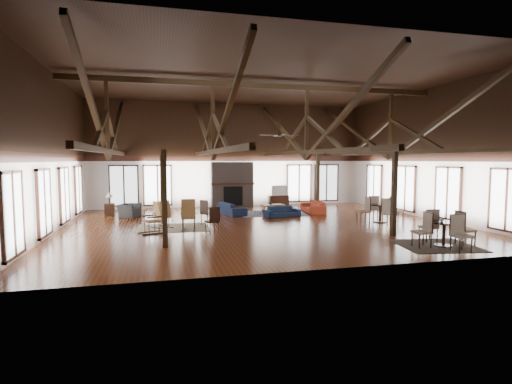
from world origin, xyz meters
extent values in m
plane|color=maroon|center=(0.00, 0.00, 0.00)|extent=(16.00, 16.00, 0.00)
cube|color=black|center=(0.00, 0.00, 6.00)|extent=(16.00, 14.00, 0.02)
cube|color=white|center=(0.00, 7.00, 3.00)|extent=(16.00, 0.02, 6.00)
cube|color=white|center=(0.00, -7.00, 3.00)|extent=(16.00, 0.02, 6.00)
cube|color=white|center=(-8.00, 0.00, 3.00)|extent=(0.02, 14.00, 6.00)
cube|color=white|center=(8.00, 0.00, 3.00)|extent=(0.02, 14.00, 6.00)
cube|color=black|center=(0.00, 0.00, 5.75)|extent=(15.60, 0.18, 0.22)
cube|color=black|center=(-6.00, 0.00, 3.05)|extent=(0.16, 13.70, 0.18)
cube|color=black|center=(-6.00, 0.00, 4.40)|extent=(0.14, 0.14, 2.70)
cube|color=black|center=(-6.00, 3.50, 4.28)|extent=(0.15, 7.07, 3.12)
cube|color=black|center=(-6.00, -3.50, 4.28)|extent=(0.15, 7.07, 3.12)
cube|color=black|center=(-2.00, 0.00, 3.05)|extent=(0.16, 13.70, 0.18)
cube|color=black|center=(-2.00, 0.00, 4.40)|extent=(0.14, 0.14, 2.70)
cube|color=black|center=(-2.00, 3.50, 4.28)|extent=(0.15, 7.07, 3.12)
cube|color=black|center=(-2.00, -3.50, 4.28)|extent=(0.15, 7.07, 3.12)
cube|color=black|center=(2.00, 0.00, 3.05)|extent=(0.16, 13.70, 0.18)
cube|color=black|center=(2.00, 0.00, 4.40)|extent=(0.14, 0.14, 2.70)
cube|color=black|center=(2.00, 3.50, 4.28)|extent=(0.15, 7.07, 3.12)
cube|color=black|center=(2.00, -3.50, 4.28)|extent=(0.15, 7.07, 3.12)
cube|color=black|center=(6.00, 0.00, 3.05)|extent=(0.16, 13.70, 0.18)
cube|color=black|center=(6.00, 0.00, 4.40)|extent=(0.14, 0.14, 2.70)
cube|color=black|center=(6.00, 3.50, 4.28)|extent=(0.15, 7.07, 3.12)
cube|color=black|center=(6.00, -3.50, 4.28)|extent=(0.15, 7.07, 3.12)
cube|color=black|center=(-4.00, -3.50, 1.52)|extent=(0.16, 0.16, 3.05)
cube|color=black|center=(4.00, -3.50, 1.52)|extent=(0.16, 0.16, 3.05)
cube|color=black|center=(-4.00, 3.50, 1.52)|extent=(0.16, 0.16, 3.05)
cube|color=black|center=(4.00, 3.50, 1.52)|extent=(0.16, 0.16, 3.05)
cube|color=brown|center=(0.00, 6.68, 1.30)|extent=(2.40, 0.62, 2.60)
cube|color=black|center=(0.00, 6.36, 0.65)|extent=(1.10, 0.06, 1.10)
cube|color=black|center=(0.00, 6.40, 1.35)|extent=(2.50, 0.20, 0.12)
cylinder|color=black|center=(0.50, -1.00, 4.05)|extent=(0.04, 0.04, 0.70)
cylinder|color=black|center=(0.50, -1.00, 3.70)|extent=(0.20, 0.20, 0.10)
cube|color=black|center=(0.95, -1.00, 3.70)|extent=(0.70, 0.12, 0.02)
cube|color=black|center=(0.50, -0.55, 3.70)|extent=(0.12, 0.70, 0.02)
cube|color=black|center=(0.05, -1.00, 3.70)|extent=(0.70, 0.12, 0.02)
cube|color=black|center=(0.50, -1.45, 3.70)|extent=(0.12, 0.70, 0.02)
imported|color=#15213B|center=(1.57, 2.01, 0.25)|extent=(1.80, 0.95, 0.50)
imported|color=#16203C|center=(-0.63, 3.44, 0.30)|extent=(2.17, 1.24, 0.60)
imported|color=#B03B22|center=(3.64, 3.24, 0.30)|extent=(2.08, 0.93, 0.59)
cube|color=brown|center=(1.51, 3.43, 0.41)|extent=(1.25, 0.80, 0.06)
cube|color=brown|center=(1.02, 3.24, 0.19)|extent=(0.06, 0.06, 0.38)
cube|color=brown|center=(1.02, 3.62, 0.19)|extent=(0.06, 0.06, 0.38)
cube|color=brown|center=(2.00, 3.24, 0.19)|extent=(0.06, 0.06, 0.38)
cube|color=brown|center=(2.00, 3.62, 0.19)|extent=(0.06, 0.06, 0.38)
imported|color=#B2B2B2|center=(1.41, 3.46, 0.54)|extent=(0.21, 0.21, 0.20)
imported|color=#28282A|center=(-5.55, 3.75, 0.31)|extent=(1.22, 1.17, 0.62)
cube|color=black|center=(-6.48, 4.34, 0.31)|extent=(0.46, 0.46, 0.61)
cylinder|color=black|center=(-6.48, 4.34, 0.80)|extent=(0.08, 0.08, 0.37)
cone|color=beige|center=(-6.48, 4.34, 1.04)|extent=(0.33, 0.33, 0.27)
cube|color=olive|center=(-4.06, 0.18, 0.43)|extent=(0.67, 0.67, 0.05)
cube|color=olive|center=(-3.92, 0.01, 0.76)|extent=(0.50, 0.45, 0.71)
cube|color=black|center=(-4.22, 0.05, 0.03)|extent=(0.58, 0.71, 0.05)
cube|color=black|center=(-3.91, 0.31, 0.03)|extent=(0.58, 0.71, 0.05)
cube|color=olive|center=(-3.04, -0.46, 0.47)|extent=(0.60, 0.58, 0.06)
cube|color=olive|center=(-3.08, -0.71, 0.84)|extent=(0.56, 0.27, 0.77)
cube|color=black|center=(-3.27, -0.43, 0.03)|extent=(0.17, 0.95, 0.06)
cube|color=black|center=(-2.82, -0.49, 0.03)|extent=(0.17, 0.95, 0.06)
cube|color=olive|center=(-4.43, -0.95, 0.45)|extent=(0.65, 0.66, 0.05)
cube|color=olive|center=(-4.21, -0.86, 0.80)|extent=(0.38, 0.55, 0.74)
cube|color=black|center=(-4.35, -1.15, 0.03)|extent=(0.87, 0.39, 0.05)
cube|color=black|center=(-4.51, -0.75, 0.03)|extent=(0.87, 0.39, 0.05)
cube|color=black|center=(-2.18, 0.57, 0.48)|extent=(0.63, 0.63, 0.05)
cube|color=black|center=(-2.34, 0.44, 0.76)|extent=(0.31, 0.38, 0.58)
cylinder|color=black|center=(-2.18, 0.57, 0.24)|extent=(0.04, 0.04, 0.48)
cube|color=black|center=(-2.27, -1.56, 0.46)|extent=(0.55, 0.55, 0.05)
cube|color=black|center=(-2.21, -1.74, 0.74)|extent=(0.42, 0.18, 0.56)
cylinder|color=black|center=(-2.27, -1.56, 0.23)|extent=(0.03, 0.03, 0.46)
cylinder|color=black|center=(4.55, -5.43, 0.76)|extent=(0.90, 0.90, 0.04)
cylinder|color=black|center=(4.55, -5.43, 0.39)|extent=(0.10, 0.10, 0.74)
cylinder|color=black|center=(4.55, -5.43, 0.02)|extent=(0.54, 0.54, 0.04)
cylinder|color=black|center=(5.23, -0.60, 0.77)|extent=(0.90, 0.90, 0.04)
cylinder|color=black|center=(5.23, -0.60, 0.39)|extent=(0.10, 0.10, 0.75)
cylinder|color=black|center=(5.23, -0.60, 0.02)|extent=(0.54, 0.54, 0.04)
imported|color=#B2B2B2|center=(4.49, -5.39, 0.83)|extent=(0.16, 0.16, 0.10)
imported|color=#B2B2B2|center=(5.13, -0.66, 0.83)|extent=(0.12, 0.12, 0.09)
cube|color=black|center=(2.86, 6.75, 0.30)|extent=(1.18, 0.44, 0.59)
imported|color=#B2B2B2|center=(2.88, 6.75, 0.89)|extent=(1.06, 0.28, 0.61)
cube|color=#C3B587|center=(-3.63, 0.09, 0.01)|extent=(2.79, 2.21, 0.01)
cube|color=#181944|center=(1.49, 3.24, 0.01)|extent=(3.59, 2.91, 0.01)
cube|color=black|center=(4.39, -5.32, 0.01)|extent=(2.63, 2.46, 0.01)
camera|label=1|loc=(-4.20, -16.08, 2.73)|focal=28.00mm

